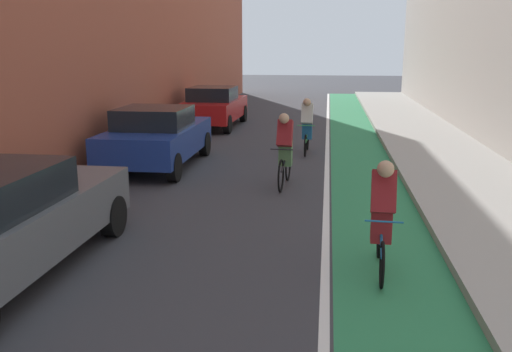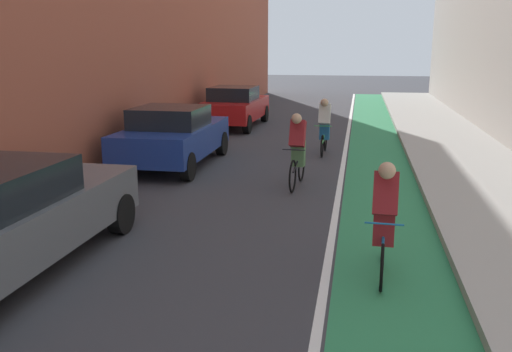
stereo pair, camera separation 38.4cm
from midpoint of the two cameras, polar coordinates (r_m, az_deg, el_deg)
ground_plane at (r=13.79m, az=-1.06°, el=0.69°), size 92.83×92.83×0.00m
bike_lane_paint at (r=15.62m, az=9.98°, el=1.98°), size 1.60×42.19×0.00m
lane_divider_stripe at (r=15.61m, az=6.67°, el=2.08°), size 0.12×42.19×0.00m
sidewalk_right at (r=15.88m, az=18.16°, el=1.95°), size 2.92×42.19×0.14m
parked_sedan_blue at (r=14.23m, az=-11.00°, el=4.05°), size 1.97×4.23×1.53m
parked_sedan_red at (r=21.11m, az=-4.89°, el=7.18°), size 1.97×4.40×1.53m
cyclist_mid at (r=7.54m, az=11.51°, el=-3.67°), size 0.48×1.66×1.58m
cyclist_trailing at (r=12.00m, az=2.09°, el=2.73°), size 0.48×1.75×1.63m
cyclist_far at (r=15.82m, az=4.60°, el=5.37°), size 0.48×1.68×1.59m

